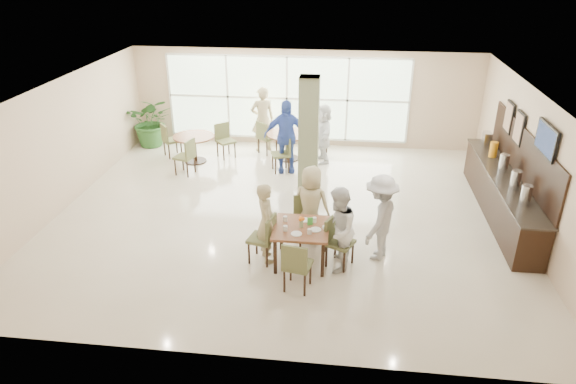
# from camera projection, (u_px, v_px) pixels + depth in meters

# --- Properties ---
(ground) EXTENTS (10.00, 10.00, 0.00)m
(ground) POSITION_uv_depth(u_px,v_px,m) (285.00, 213.00, 11.44)
(ground) COLOR beige
(ground) RESTS_ON ground
(room_shell) EXTENTS (10.00, 10.00, 10.00)m
(room_shell) POSITION_uv_depth(u_px,v_px,m) (285.00, 141.00, 10.71)
(room_shell) COLOR white
(room_shell) RESTS_ON ground
(window_bank) EXTENTS (7.00, 0.04, 7.00)m
(window_bank) POSITION_uv_depth(u_px,v_px,m) (287.00, 98.00, 14.89)
(window_bank) COLOR silver
(window_bank) RESTS_ON ground
(column) EXTENTS (0.45, 0.45, 2.80)m
(column) POSITION_uv_depth(u_px,v_px,m) (309.00, 137.00, 11.87)
(column) COLOR #6B6F4D
(column) RESTS_ON ground
(main_table) EXTENTS (1.01, 1.01, 0.75)m
(main_table) POSITION_uv_depth(u_px,v_px,m) (301.00, 231.00, 9.38)
(main_table) COLOR brown
(main_table) RESTS_ON ground
(round_table_left) EXTENTS (1.12, 1.12, 0.75)m
(round_table_left) POSITION_uv_depth(u_px,v_px,m) (194.00, 142.00, 13.97)
(round_table_left) COLOR brown
(round_table_left) RESTS_ON ground
(round_table_right) EXTENTS (1.19, 1.19, 0.75)m
(round_table_right) POSITION_uv_depth(u_px,v_px,m) (288.00, 139.00, 14.15)
(round_table_right) COLOR brown
(round_table_right) RESTS_ON ground
(chairs_main_table) EXTENTS (2.03, 2.14, 0.95)m
(chairs_main_table) POSITION_uv_depth(u_px,v_px,m) (302.00, 241.00, 9.43)
(chairs_main_table) COLOR brown
(chairs_main_table) RESTS_ON ground
(chairs_table_left) EXTENTS (2.15, 1.89, 0.95)m
(chairs_table_left) POSITION_uv_depth(u_px,v_px,m) (194.00, 146.00, 13.98)
(chairs_table_left) COLOR brown
(chairs_table_left) RESTS_ON ground
(chairs_table_right) EXTENTS (2.07, 1.93, 0.95)m
(chairs_table_right) POSITION_uv_depth(u_px,v_px,m) (289.00, 143.00, 14.18)
(chairs_table_right) COLOR brown
(chairs_table_right) RESTS_ON ground
(tabletop_clutter) EXTENTS (0.73, 0.73, 0.21)m
(tabletop_clutter) POSITION_uv_depth(u_px,v_px,m) (302.00, 224.00, 9.31)
(tabletop_clutter) COLOR white
(tabletop_clutter) RESTS_ON main_table
(buffet_counter) EXTENTS (0.64, 4.70, 1.95)m
(buffet_counter) POSITION_uv_depth(u_px,v_px,m) (502.00, 192.00, 11.16)
(buffet_counter) COLOR black
(buffet_counter) RESTS_ON ground
(wall_tv) EXTENTS (0.06, 1.00, 0.58)m
(wall_tv) POSITION_uv_depth(u_px,v_px,m) (547.00, 140.00, 9.46)
(wall_tv) COLOR black
(wall_tv) RESTS_ON ground
(framed_art_a) EXTENTS (0.05, 0.55, 0.70)m
(framed_art_a) POSITION_uv_depth(u_px,v_px,m) (519.00, 128.00, 11.02)
(framed_art_a) COLOR black
(framed_art_a) RESTS_ON ground
(framed_art_b) EXTENTS (0.05, 0.55, 0.70)m
(framed_art_b) POSITION_uv_depth(u_px,v_px,m) (509.00, 117.00, 11.74)
(framed_art_b) COLOR black
(framed_art_b) RESTS_ON ground
(potted_plant) EXTENTS (1.53, 1.53, 1.49)m
(potted_plant) POSITION_uv_depth(u_px,v_px,m) (151.00, 121.00, 15.07)
(potted_plant) COLOR #2A5D25
(potted_plant) RESTS_ON ground
(teen_left) EXTENTS (0.56, 0.67, 1.56)m
(teen_left) POSITION_uv_depth(u_px,v_px,m) (266.00, 223.00, 9.43)
(teen_left) COLOR tan
(teen_left) RESTS_ON ground
(teen_far) EXTENTS (0.86, 0.63, 1.58)m
(teen_far) POSITION_uv_depth(u_px,v_px,m) (311.00, 204.00, 10.08)
(teen_far) COLOR tan
(teen_far) RESTS_ON ground
(teen_right) EXTENTS (0.65, 0.81, 1.61)m
(teen_right) POSITION_uv_depth(u_px,v_px,m) (338.00, 230.00, 9.14)
(teen_right) COLOR white
(teen_right) RESTS_ON ground
(teen_standing) EXTENTS (0.99, 1.24, 1.68)m
(teen_standing) POSITION_uv_depth(u_px,v_px,m) (380.00, 218.00, 9.47)
(teen_standing) COLOR #B1B1B3
(teen_standing) RESTS_ON ground
(adult_a) EXTENTS (1.21, 0.79, 1.92)m
(adult_a) POSITION_uv_depth(u_px,v_px,m) (286.00, 136.00, 13.21)
(adult_a) COLOR #3D5AB9
(adult_a) RESTS_ON ground
(adult_b) EXTENTS (1.10, 1.63, 1.62)m
(adult_b) POSITION_uv_depth(u_px,v_px,m) (323.00, 133.00, 13.89)
(adult_b) COLOR white
(adult_b) RESTS_ON ground
(adult_standing) EXTENTS (0.80, 0.66, 1.88)m
(adult_standing) POSITION_uv_depth(u_px,v_px,m) (263.00, 119.00, 14.61)
(adult_standing) COLOR tan
(adult_standing) RESTS_ON ground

